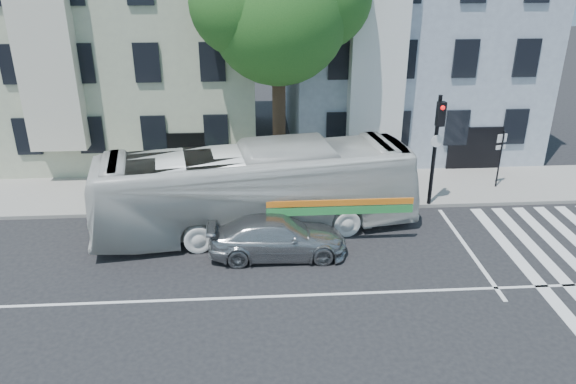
{
  "coord_description": "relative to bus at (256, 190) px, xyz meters",
  "views": [
    {
      "loc": [
        -1.14,
        -14.67,
        10.09
      ],
      "look_at": [
        -0.0,
        2.61,
        2.4
      ],
      "focal_mm": 35.0,
      "sensor_mm": 36.0,
      "label": 1
    }
  ],
  "objects": [
    {
      "name": "ground",
      "position": [
        1.06,
        -4.54,
        -1.68
      ],
      "size": [
        120.0,
        120.0,
        0.0
      ],
      "primitive_type": "plane",
      "color": "black",
      "rests_on": "ground"
    },
    {
      "name": "sidewalk_far",
      "position": [
        1.06,
        3.46,
        -1.6
      ],
      "size": [
        80.0,
        4.0,
        0.15
      ],
      "primitive_type": "cube",
      "color": "gray",
      "rests_on": "ground"
    },
    {
      "name": "building_left",
      "position": [
        -5.94,
        10.46,
        3.82
      ],
      "size": [
        12.0,
        10.0,
        11.0
      ],
      "primitive_type": "cube",
      "color": "#A2A98D",
      "rests_on": "ground"
    },
    {
      "name": "building_right",
      "position": [
        8.06,
        10.46,
        3.82
      ],
      "size": [
        12.0,
        10.0,
        11.0
      ],
      "primitive_type": "cube",
      "color": "#8891A1",
      "rests_on": "ground"
    },
    {
      "name": "street_tree",
      "position": [
        1.12,
        4.2,
        6.15
      ],
      "size": [
        7.3,
        5.9,
        11.1
      ],
      "color": "#2D2116",
      "rests_on": "ground"
    },
    {
      "name": "bus",
      "position": [
        0.0,
        0.0,
        0.0
      ],
      "size": [
        4.67,
        12.34,
        3.36
      ],
      "primitive_type": "imported",
      "rotation": [
        0.0,
        0.0,
        1.73
      ],
      "color": "silver",
      "rests_on": "ground"
    },
    {
      "name": "sedan",
      "position": [
        0.69,
        -1.94,
        -0.98
      ],
      "size": [
        1.98,
        4.84,
        1.4
      ],
      "primitive_type": "imported",
      "rotation": [
        0.0,
        0.0,
        1.57
      ],
      "color": "#A4A7AB",
      "rests_on": "ground"
    },
    {
      "name": "hedge",
      "position": [
        -2.23,
        2.26,
        -1.18
      ],
      "size": [
        8.44,
        2.92,
        0.7
      ],
      "primitive_type": null,
      "rotation": [
        0.0,
        0.0,
        0.25
      ],
      "color": "#1D561C",
      "rests_on": "sidewalk_far"
    },
    {
      "name": "traffic_signal",
      "position": [
        7.18,
        1.46,
        1.39
      ],
      "size": [
        0.5,
        0.55,
        4.75
      ],
      "rotation": [
        0.0,
        0.0,
        0.13
      ],
      "color": "black",
      "rests_on": "ground"
    },
    {
      "name": "far_sign_pole",
      "position": [
        10.69,
        3.19,
        0.11
      ],
      "size": [
        0.46,
        0.21,
        2.59
      ],
      "rotation": [
        0.0,
        0.0,
        0.25
      ],
      "color": "black",
      "rests_on": "sidewalk_far"
    }
  ]
}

